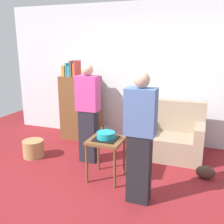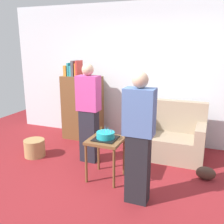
# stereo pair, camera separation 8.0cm
# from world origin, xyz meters

# --- Properties ---
(ground_plane) EXTENTS (8.00, 8.00, 0.00)m
(ground_plane) POSITION_xyz_m (0.00, 0.00, 0.00)
(ground_plane) COLOR maroon
(wall_back) EXTENTS (6.00, 0.10, 2.70)m
(wall_back) POSITION_xyz_m (0.00, 2.05, 1.35)
(wall_back) COLOR silver
(wall_back) RESTS_ON ground_plane
(couch) EXTENTS (1.10, 0.70, 0.96)m
(couch) POSITION_xyz_m (0.63, 1.40, 0.34)
(couch) COLOR gray
(couch) RESTS_ON ground_plane
(bookshelf) EXTENTS (0.80, 0.36, 1.61)m
(bookshelf) POSITION_xyz_m (-1.24, 1.62, 0.68)
(bookshelf) COLOR brown
(bookshelf) RESTS_ON ground_plane
(side_table) EXTENTS (0.48, 0.48, 0.61)m
(side_table) POSITION_xyz_m (-0.14, 0.25, 0.52)
(side_table) COLOR brown
(side_table) RESTS_ON ground_plane
(birthday_cake) EXTENTS (0.32, 0.32, 0.17)m
(birthday_cake) POSITION_xyz_m (-0.14, 0.25, 0.66)
(birthday_cake) COLOR black
(birthday_cake) RESTS_ON side_table
(person_blowing_candles) EXTENTS (0.36, 0.22, 1.63)m
(person_blowing_candles) POSITION_xyz_m (-0.63, 0.71, 0.83)
(person_blowing_candles) COLOR #23232D
(person_blowing_candles) RESTS_ON ground_plane
(person_holding_cake) EXTENTS (0.36, 0.22, 1.63)m
(person_holding_cake) POSITION_xyz_m (0.44, -0.12, 0.83)
(person_holding_cake) COLOR black
(person_holding_cake) RESTS_ON ground_plane
(wicker_basket) EXTENTS (0.36, 0.36, 0.30)m
(wicker_basket) POSITION_xyz_m (-1.61, 0.51, 0.15)
(wicker_basket) COLOR #A88451
(wicker_basket) RESTS_ON ground_plane
(handbag) EXTENTS (0.28, 0.14, 0.20)m
(handbag) POSITION_xyz_m (1.23, 0.75, 0.10)
(handbag) COLOR #473328
(handbag) RESTS_ON ground_plane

